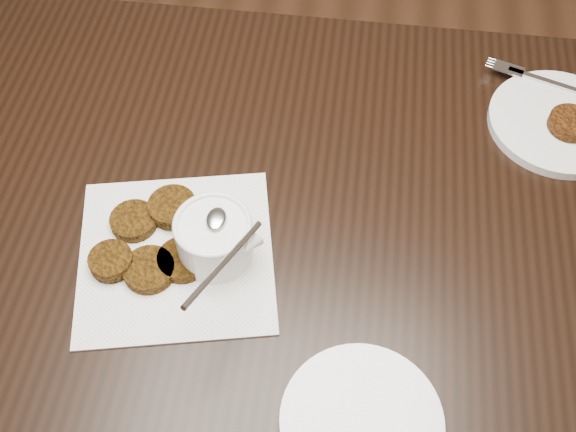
% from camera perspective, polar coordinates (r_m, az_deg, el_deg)
% --- Properties ---
extents(floor, '(4.00, 4.00, 0.00)m').
position_cam_1_polar(floor, '(1.65, -1.91, -16.90)').
color(floor, '#55301D').
rests_on(floor, ground).
extents(table, '(1.28, 0.82, 0.75)m').
position_cam_1_polar(table, '(1.34, -1.35, -8.09)').
color(table, black).
rests_on(table, floor).
extents(napkin, '(0.31, 0.31, 0.00)m').
position_cam_1_polar(napkin, '(0.98, -9.12, -3.15)').
color(napkin, white).
rests_on(napkin, table).
extents(sauce_ramekin, '(0.15, 0.15, 0.14)m').
position_cam_1_polar(sauce_ramekin, '(0.91, -6.23, -0.59)').
color(sauce_ramekin, white).
rests_on(sauce_ramekin, napkin).
extents(patty_cluster, '(0.28, 0.28, 0.02)m').
position_cam_1_polar(patty_cluster, '(0.98, -11.33, -2.40)').
color(patty_cluster, brown).
rests_on(patty_cluster, napkin).
extents(plate_with_patty, '(0.28, 0.28, 0.03)m').
position_cam_1_polar(plate_with_patty, '(1.18, 21.32, 7.38)').
color(plate_with_patty, white).
rests_on(plate_with_patty, table).
extents(plate_empty, '(0.23, 0.23, 0.01)m').
position_cam_1_polar(plate_empty, '(0.86, 6.01, -16.34)').
color(plate_empty, white).
rests_on(plate_empty, table).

